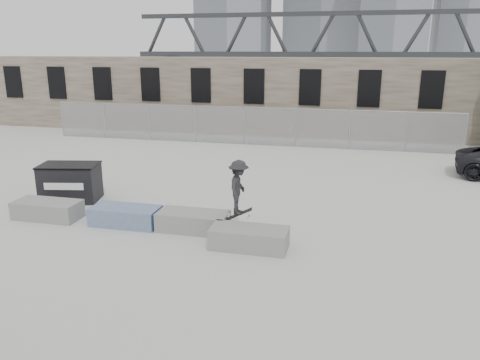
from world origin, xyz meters
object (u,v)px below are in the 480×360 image
planter_center_right (193,220)px  dumpster (70,182)px  planter_offset (249,237)px  skateboarder (239,187)px  planter_far_left (48,209)px  planter_center_left (126,215)px

planter_center_right → dumpster: 5.22m
planter_offset → skateboarder: skateboarder is taller
planter_far_left → dumpster: bearing=100.0°
planter_center_right → planter_center_left: bearing=-179.0°
planter_offset → skateboarder: size_ratio=1.17×
planter_center_left → planter_offset: (3.88, -0.79, 0.00)m
planter_center_left → dumpster: bearing=149.4°
dumpster → skateboarder: size_ratio=1.23×
planter_offset → skateboarder: 1.42m
skateboarder → planter_center_right: bearing=86.6°
planter_center_left → skateboarder: bearing=-0.1°
planter_far_left → planter_center_right: 4.63m
planter_offset → skateboarder: (-0.47, 0.78, 1.09)m
dumpster → planter_center_right: bearing=-30.5°
planter_center_left → skateboarder: size_ratio=1.17×
dumpster → skateboarder: bearing=-27.1°
planter_far_left → planter_center_left: size_ratio=1.00×
planter_far_left → planter_center_right: bearing=1.0°
planter_far_left → planter_center_right: size_ratio=1.00×
planter_far_left → skateboarder: (5.97, 0.04, 1.09)m
planter_center_right → skateboarder: (1.34, -0.04, 1.09)m
planter_far_left → planter_offset: (6.44, -0.74, 0.00)m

